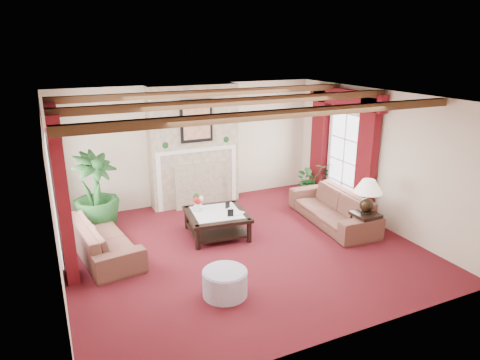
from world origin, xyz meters
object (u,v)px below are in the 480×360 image
side_table (365,226)px  ottoman (225,283)px  sofa_left (102,232)px  sofa_right (333,203)px  coffee_table (217,224)px  potted_palm (97,209)px

side_table → ottoman: size_ratio=0.80×
sofa_left → sofa_right: 4.50m
side_table → ottoman: bearing=-168.3°
sofa_left → coffee_table: sofa_left is taller
sofa_left → potted_palm: bearing=-11.3°
coffee_table → side_table: side_table is taller
potted_palm → ottoman: 3.48m
sofa_right → side_table: (0.08, -0.89, -0.17)m
coffee_table → sofa_left: bearing=-175.9°
side_table → ottoman: 3.18m
sofa_left → ottoman: sofa_left is taller
sofa_left → potted_palm: size_ratio=1.21×
side_table → sofa_left: bearing=162.6°
potted_palm → coffee_table: bearing=-30.6°
potted_palm → coffee_table: 2.38m
sofa_right → potted_palm: potted_palm is taller
side_table → coffee_table: bearing=151.5°
ottoman → potted_palm: bearing=113.4°
sofa_right → ottoman: size_ratio=3.45×
sofa_right → ottoman: (-3.04, -1.54, -0.24)m
potted_palm → side_table: (4.50, -2.54, -0.18)m
sofa_right → potted_palm: bearing=-106.1°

